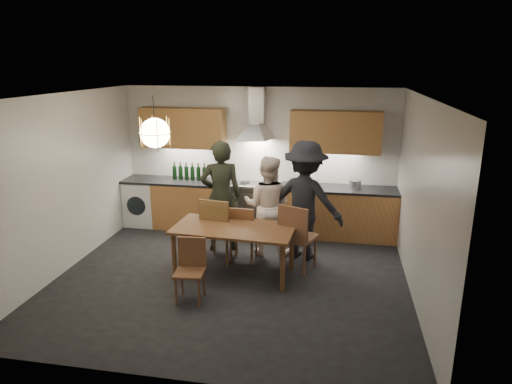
% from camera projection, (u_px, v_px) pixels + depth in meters
% --- Properties ---
extents(ground, '(5.00, 5.00, 0.00)m').
position_uv_depth(ground, '(231.00, 278.00, 6.62)').
color(ground, black).
rests_on(ground, ground).
extents(room_shell, '(5.02, 4.52, 2.61)m').
position_uv_depth(room_shell, '(230.00, 163.00, 6.15)').
color(room_shell, white).
rests_on(room_shell, ground).
extents(counter_run, '(5.00, 0.62, 0.90)m').
position_uv_depth(counter_run, '(257.00, 208.00, 8.34)').
color(counter_run, tan).
rests_on(counter_run, ground).
extents(range_stove, '(0.90, 0.60, 0.92)m').
position_uv_depth(range_stove, '(256.00, 208.00, 8.34)').
color(range_stove, silver).
rests_on(range_stove, ground).
extents(wall_fixtures, '(4.30, 0.54, 1.10)m').
position_uv_depth(wall_fixtures, '(257.00, 129.00, 8.06)').
color(wall_fixtures, '#BA8247').
rests_on(wall_fixtures, ground).
extents(pendant_lamp, '(0.43, 0.43, 0.70)m').
position_uv_depth(pendant_lamp, '(155.00, 133.00, 6.12)').
color(pendant_lamp, black).
rests_on(pendant_lamp, ground).
extents(dining_table, '(1.79, 0.98, 0.73)m').
position_uv_depth(dining_table, '(234.00, 233.00, 6.58)').
color(dining_table, brown).
rests_on(dining_table, ground).
extents(chair_back_left, '(0.54, 0.54, 1.04)m').
position_uv_depth(chair_back_left, '(217.00, 226.00, 6.97)').
color(chair_back_left, brown).
rests_on(chair_back_left, ground).
extents(chair_back_mid, '(0.42, 0.42, 0.90)m').
position_uv_depth(chair_back_mid, '(243.00, 230.00, 7.03)').
color(chair_back_mid, brown).
rests_on(chair_back_mid, ground).
extents(chair_back_right, '(0.60, 0.60, 1.03)m').
position_uv_depth(chair_back_right, '(296.00, 233.00, 6.70)').
color(chair_back_right, brown).
rests_on(chair_back_right, ground).
extents(chair_front, '(0.40, 0.40, 0.82)m').
position_uv_depth(chair_front, '(191.00, 265.00, 5.95)').
color(chair_front, brown).
rests_on(chair_front, ground).
extents(person_left, '(0.76, 0.60, 1.83)m').
position_uv_depth(person_left, '(221.00, 196.00, 7.40)').
color(person_left, black).
rests_on(person_left, ground).
extents(person_mid, '(0.82, 0.66, 1.61)m').
position_uv_depth(person_mid, '(267.00, 206.00, 7.30)').
color(person_mid, white).
rests_on(person_mid, ground).
extents(person_right, '(1.35, 0.98, 1.88)m').
position_uv_depth(person_right, '(305.00, 201.00, 7.10)').
color(person_right, black).
rests_on(person_right, ground).
extents(mixing_bowl, '(0.41, 0.41, 0.08)m').
position_uv_depth(mixing_bowl, '(309.00, 185.00, 7.98)').
color(mixing_bowl, silver).
rests_on(mixing_bowl, counter_run).
extents(stock_pot, '(0.23, 0.23, 0.14)m').
position_uv_depth(stock_pot, '(355.00, 184.00, 7.91)').
color(stock_pot, '#A9AAAD').
rests_on(stock_pot, counter_run).
extents(wine_bottles, '(0.66, 0.08, 0.33)m').
position_uv_depth(wine_bottles, '(189.00, 171.00, 8.46)').
color(wine_bottles, black).
rests_on(wine_bottles, counter_run).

